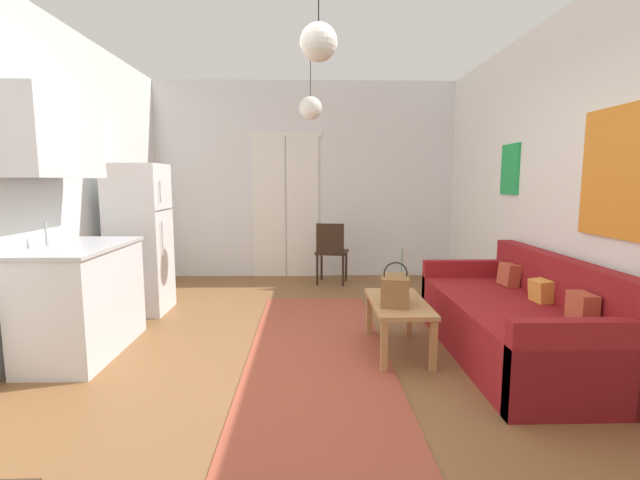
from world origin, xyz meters
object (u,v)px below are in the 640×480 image
object	(u,v)px
handbag	(395,290)
pendant_lamp_near	(319,42)
coffee_table	(398,308)
refrigerator	(140,239)
bamboo_vase	(401,284)
couch	(519,323)
pendant_lamp_far	(310,108)
accent_chair	(331,249)

from	to	relation	value
handbag	pendant_lamp_near	size ratio (longest dim) A/B	0.44
coffee_table	handbag	bearing A→B (deg)	-116.48
refrigerator	pendant_lamp_near	size ratio (longest dim) A/B	2.02
pendant_lamp_near	bamboo_vase	bearing A→B (deg)	60.37
refrigerator	pendant_lamp_near	world-z (taller)	pendant_lamp_near
coffee_table	couch	bearing A→B (deg)	-7.75
couch	handbag	bearing A→B (deg)	178.10
bamboo_vase	pendant_lamp_far	xyz separation A→B (m)	(-0.79, 1.45, 1.72)
refrigerator	pendant_lamp_far	size ratio (longest dim) A/B	2.16
refrigerator	accent_chair	xyz separation A→B (m)	(2.16, 1.26, -0.32)
couch	pendant_lamp_near	distance (m)	2.72
coffee_table	pendant_lamp_far	bearing A→B (deg)	114.01
couch	refrigerator	xyz separation A→B (m)	(-3.57, 1.39, 0.53)
couch	pendant_lamp_near	world-z (taller)	pendant_lamp_near
bamboo_vase	handbag	world-z (taller)	bamboo_vase
coffee_table	bamboo_vase	distance (m)	0.26
handbag	pendant_lamp_far	world-z (taller)	pendant_lamp_far
pendant_lamp_near	refrigerator	bearing A→B (deg)	128.43
coffee_table	refrigerator	world-z (taller)	refrigerator
coffee_table	refrigerator	size ratio (longest dim) A/B	0.57
couch	accent_chair	bearing A→B (deg)	118.17
coffee_table	pendant_lamp_near	bearing A→B (deg)	-121.35
handbag	pendant_lamp_far	size ratio (longest dim) A/B	0.47
accent_chair	pendant_lamp_near	xyz separation A→B (m)	(-0.25, -3.65, 1.69)
bamboo_vase	pendant_lamp_near	xyz separation A→B (m)	(-0.76, -1.33, 1.64)
coffee_table	pendant_lamp_near	world-z (taller)	pendant_lamp_near
bamboo_vase	handbag	size ratio (longest dim) A/B	1.17
couch	coffee_table	bearing A→B (deg)	172.25
couch	accent_chair	distance (m)	3.00
couch	handbag	size ratio (longest dim) A/B	5.97
handbag	pendant_lamp_far	bearing A→B (deg)	111.39
couch	accent_chair	world-z (taller)	accent_chair
refrigerator	accent_chair	bearing A→B (deg)	30.21
pendant_lamp_near	handbag	bearing A→B (deg)	58.22
refrigerator	pendant_lamp_far	world-z (taller)	pendant_lamp_far
couch	refrigerator	size ratio (longest dim) A/B	1.30
handbag	pendant_lamp_near	xyz separation A→B (m)	(-0.65, -1.04, 1.62)
refrigerator	pendant_lamp_far	xyz separation A→B (m)	(1.87, 0.38, 1.45)
accent_chair	pendant_lamp_far	size ratio (longest dim) A/B	1.15
handbag	accent_chair	bearing A→B (deg)	98.54
coffee_table	pendant_lamp_far	distance (m)	2.60
bamboo_vase	refrigerator	bearing A→B (deg)	158.14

